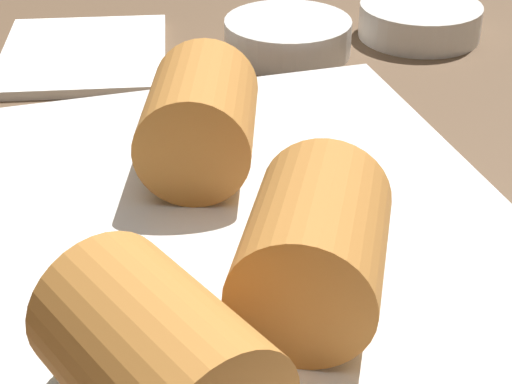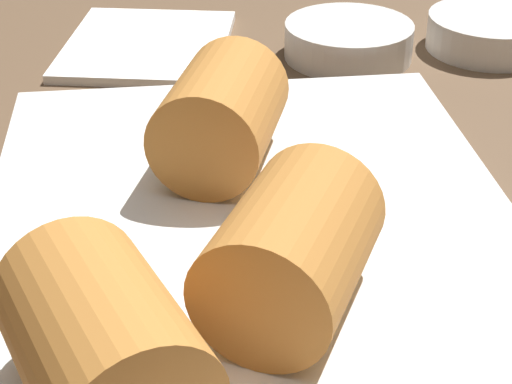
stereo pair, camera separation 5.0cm
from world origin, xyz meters
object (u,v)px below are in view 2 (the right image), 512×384
Objects in this scene: dipping_bowl_near at (349,39)px; napkin at (147,45)px; serving_plate at (256,248)px; dipping_bowl_far at (490,31)px.

napkin is at bearing -102.51° from dipping_bowl_near.
serving_plate is at bearing -21.61° from dipping_bowl_near.
dipping_bowl_far is at bearing 91.73° from dipping_bowl_near.
dipping_bowl_near and dipping_bowl_far have the same top height.
dipping_bowl_near is (-21.96, 8.70, 0.48)cm from serving_plate.
dipping_bowl_near reaches higher than napkin.
serving_plate is at bearing 9.85° from napkin.
dipping_bowl_far is 0.58× the size of napkin.
dipping_bowl_near is 1.00× the size of dipping_bowl_far.
napkin is (-2.89, -13.02, -0.94)cm from dipping_bowl_near.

